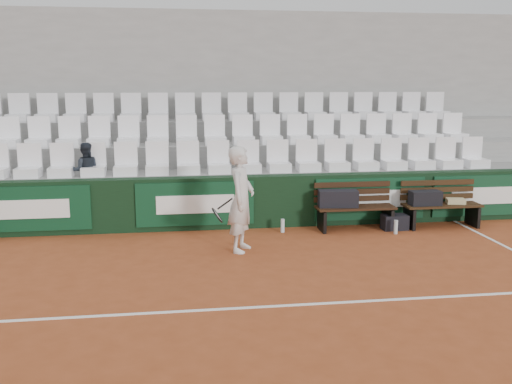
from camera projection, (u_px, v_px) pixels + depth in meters
The scene contains 20 objects.
ground at pixel (224, 309), 7.07m from camera, with size 80.00×80.00×0.00m, color #9C4723.
court_baseline at pixel (224, 309), 7.07m from camera, with size 18.00×0.06×0.01m, color white.
back_barrier at pixel (209, 203), 10.86m from camera, with size 18.00×0.34×1.00m.
grandstand_tier_front at pixel (204, 196), 11.46m from camera, with size 18.00×0.95×1.00m, color gray.
grandstand_tier_mid at pixel (201, 178), 12.34m from camera, with size 18.00×0.95×1.45m, color #989996.
grandstand_tier_back at pixel (199, 161), 13.22m from camera, with size 18.00×0.95×1.90m, color gray.
grandstand_rear_wall at pixel (197, 106), 13.59m from camera, with size 18.00×0.30×4.40m, color #959592.
seat_row_front at pixel (204, 157), 11.14m from camera, with size 11.90×0.44×0.63m, color white.
seat_row_mid at pixel (201, 130), 11.97m from camera, with size 11.90×0.44×0.63m, color white.
seat_row_back at pixel (199, 107), 12.81m from camera, with size 11.90×0.44×0.63m, color silver.
bench_left at pixel (355, 218), 10.82m from camera, with size 1.50×0.56×0.45m, color black.
bench_right at pixel (441, 215), 11.02m from camera, with size 1.50×0.56×0.45m, color #35200F.
sports_bag_left at pixel (338, 198), 10.74m from camera, with size 0.73×0.31×0.31m, color black.
sports_bag_right at pixel (425, 198), 10.88m from camera, with size 0.59×0.27×0.27m, color black.
towel at pixel (456, 201), 11.04m from camera, with size 0.34×0.25×0.09m, color #C7B881.
sports_bag_ground at pixel (395, 222), 10.84m from camera, with size 0.47×0.29×0.29m, color black.
water_bottle_near at pixel (283, 226), 10.64m from camera, with size 0.07×0.07×0.26m, color silver.
water_bottle_far at pixel (396, 227), 10.54m from camera, with size 0.07×0.07×0.26m, color silver.
tennis_player at pixel (241, 199), 9.35m from camera, with size 0.81×0.75×1.75m.
spectator_c at pixel (84, 147), 10.83m from camera, with size 0.53×0.41×1.09m, color #1D232C.
Camera 1 is at (-0.54, -6.65, 2.78)m, focal length 40.00 mm.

